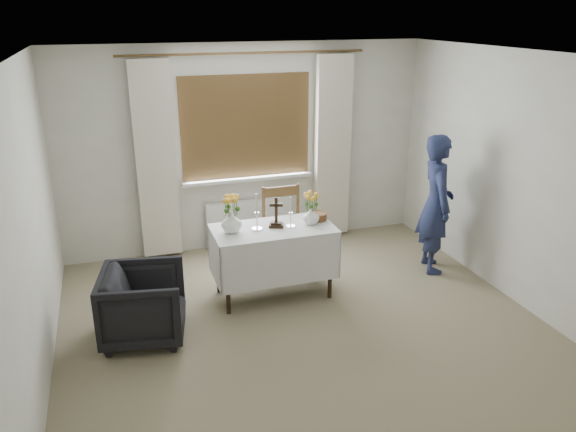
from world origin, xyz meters
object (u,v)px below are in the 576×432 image
object	(u,v)px
flower_vase_right	(311,216)
wooden_chair	(286,234)
flower_vase_left	(231,222)
armchair	(144,304)
wooden_cross	(276,212)
altar_table	(273,262)
person	(436,204)

from	to	relation	value
flower_vase_right	wooden_chair	bearing A→B (deg)	109.29
wooden_chair	flower_vase_left	world-z (taller)	wooden_chair
armchair	flower_vase_left	world-z (taller)	flower_vase_left
armchair	flower_vase_left	size ratio (longest dim) A/B	3.44
armchair	wooden_cross	bearing A→B (deg)	-62.47
altar_table	person	size ratio (longest dim) A/B	0.78
wooden_cross	flower_vase_right	bearing A→B (deg)	16.39
person	flower_vase_right	size ratio (longest dim) A/B	8.91
wooden_chair	person	bearing A→B (deg)	-11.13
flower_vase_left	armchair	bearing A→B (deg)	-155.08
wooden_chair	flower_vase_right	bearing A→B (deg)	-70.60
wooden_chair	armchair	world-z (taller)	wooden_chair
person	flower_vase_right	distance (m)	1.52
altar_table	wooden_chair	size ratio (longest dim) A/B	1.23
armchair	flower_vase_left	bearing A→B (deg)	-54.82
wooden_chair	flower_vase_left	size ratio (longest dim) A/B	4.72
flower_vase_left	wooden_cross	bearing A→B (deg)	0.20
armchair	flower_vase_right	size ratio (longest dim) A/B	4.14
flower_vase_left	wooden_chair	bearing A→B (deg)	28.36
wooden_chair	wooden_cross	xyz separation A→B (m)	(-0.23, -0.37, 0.41)
wooden_cross	flower_vase_left	bearing A→B (deg)	-158.83
altar_table	flower_vase_right	world-z (taller)	flower_vase_right
armchair	flower_vase_right	xyz separation A→B (m)	(1.76, 0.40, 0.52)
person	flower_vase_left	bearing A→B (deg)	106.43
altar_table	wooden_chair	bearing A→B (deg)	55.66
armchair	flower_vase_right	world-z (taller)	flower_vase_right
wooden_chair	wooden_cross	size ratio (longest dim) A/B	3.22
altar_table	person	world-z (taller)	person
altar_table	armchair	bearing A→B (deg)	-162.89
person	wooden_chair	bearing A→B (deg)	94.16
person	wooden_cross	xyz separation A→B (m)	(-1.89, -0.04, 0.13)
armchair	wooden_cross	size ratio (longest dim) A/B	2.35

